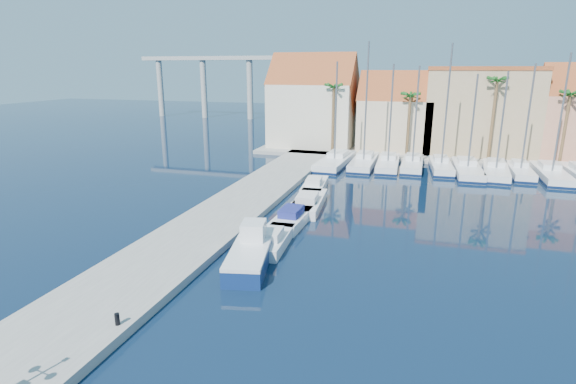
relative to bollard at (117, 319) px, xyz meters
name	(u,v)px	position (x,y,z in m)	size (l,w,h in m)	color
ground	(279,317)	(6.60, 3.56, -0.78)	(260.00, 260.00, 0.00)	#081A31
quay_west	(226,213)	(-2.40, 17.06, -0.53)	(6.00, 77.00, 0.50)	gray
shore_north	(452,153)	(16.60, 51.56, -0.53)	(54.00, 16.00, 0.50)	gray
bollard	(117,319)	(0.00, 0.00, 0.00)	(0.23, 0.23, 0.57)	black
fishing_boat	(251,252)	(2.96, 9.01, 0.00)	(3.57, 7.01, 2.34)	navy
motorboat_west_0	(274,240)	(3.46, 11.96, -0.27)	(2.11, 5.58, 1.40)	white
motorboat_west_1	(293,217)	(3.33, 17.14, -0.27)	(2.26, 6.63, 1.40)	white
motorboat_west_2	(308,202)	(3.49, 21.27, -0.27)	(2.94, 7.46, 1.40)	white
motorboat_west_3	(315,185)	(2.63, 27.04, -0.27)	(2.61, 6.48, 1.40)	white
sailboat_0	(336,161)	(2.33, 39.44, -0.22)	(3.59, 11.54, 12.53)	white
sailboat_1	(364,161)	(5.81, 39.90, -0.17)	(2.74, 10.25, 14.76)	white
sailboat_2	(388,163)	(8.72, 39.82, -0.19)	(2.81, 9.59, 12.24)	white
sailboat_3	(412,164)	(11.58, 40.30, -0.19)	(2.47, 9.11, 12.05)	white
sailboat_4	(441,165)	(14.85, 40.17, -0.14)	(2.92, 8.82, 14.45)	white
sailboat_5	(467,169)	(17.70, 39.38, -0.22)	(3.19, 10.68, 11.18)	white
sailboat_6	(496,170)	(20.76, 39.43, -0.21)	(3.53, 10.29, 11.46)	white
sailboat_7	(520,171)	(23.33, 39.93, -0.17)	(2.35, 8.42, 12.27)	white
sailboat_8	(550,173)	(26.35, 39.60, -0.19)	(2.73, 10.20, 13.32)	white
building_0	(313,105)	(-3.40, 50.56, 5.74)	(12.30, 9.00, 13.50)	beige
building_1	(396,116)	(8.60, 50.56, 4.51)	(10.30, 8.00, 11.00)	beige
building_2	(480,110)	(19.60, 51.56, 5.47)	(14.20, 10.20, 11.50)	tan
palm_0	(334,89)	(0.60, 45.56, 8.30)	(2.60, 2.60, 10.15)	brown
palm_1	(410,97)	(10.60, 45.56, 7.35)	(2.60, 2.60, 9.15)	brown
palm_2	(497,83)	(20.60, 45.56, 9.23)	(2.60, 2.60, 11.15)	brown
palm_3	(570,96)	(28.60, 45.56, 7.82)	(2.60, 2.60, 9.65)	brown
viaduct	(230,75)	(-32.47, 85.56, 9.47)	(48.00, 2.20, 14.45)	#9E9E99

